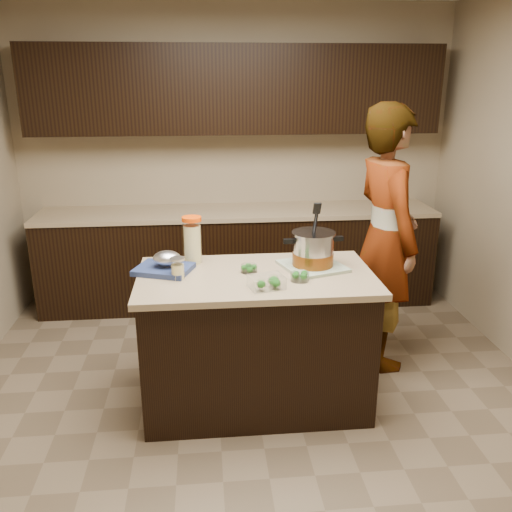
{
  "coord_description": "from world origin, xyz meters",
  "views": [
    {
      "loc": [
        -0.31,
        -3.12,
        2.07
      ],
      "look_at": [
        0.0,
        0.0,
        1.02
      ],
      "focal_mm": 38.0,
      "sensor_mm": 36.0,
      "label": 1
    }
  ],
  "objects_px": {
    "lemonade_pitcher": "(192,242)",
    "stock_pot": "(313,251)",
    "island": "(256,340)",
    "person": "(385,239)"
  },
  "relations": [
    {
      "from": "stock_pot",
      "to": "lemonade_pitcher",
      "type": "height_order",
      "value": "stock_pot"
    },
    {
      "from": "island",
      "to": "lemonade_pitcher",
      "type": "height_order",
      "value": "lemonade_pitcher"
    },
    {
      "from": "island",
      "to": "person",
      "type": "xyz_separation_m",
      "value": [
        0.98,
        0.49,
        0.5
      ]
    },
    {
      "from": "stock_pot",
      "to": "lemonade_pitcher",
      "type": "distance_m",
      "value": 0.78
    },
    {
      "from": "island",
      "to": "stock_pot",
      "type": "height_order",
      "value": "stock_pot"
    },
    {
      "from": "lemonade_pitcher",
      "to": "stock_pot",
      "type": "bearing_deg",
      "value": -12.68
    },
    {
      "from": "island",
      "to": "lemonade_pitcher",
      "type": "bearing_deg",
      "value": 146.2
    },
    {
      "from": "island",
      "to": "lemonade_pitcher",
      "type": "relative_size",
      "value": 4.79
    },
    {
      "from": "lemonade_pitcher",
      "to": "person",
      "type": "xyz_separation_m",
      "value": [
        1.37,
        0.23,
        -0.09
      ]
    },
    {
      "from": "island",
      "to": "person",
      "type": "relative_size",
      "value": 0.77
    }
  ]
}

